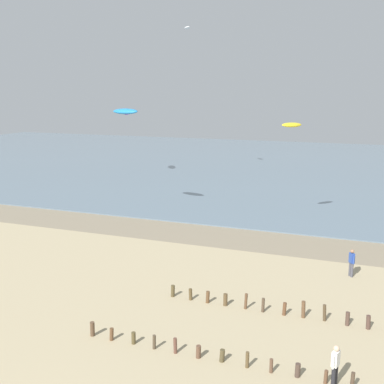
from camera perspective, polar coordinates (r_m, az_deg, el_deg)
name	(u,v)px	position (r m, az deg, el deg)	size (l,w,h in m)	color
wet_sand_strip	(234,238)	(36.53, 5.03, -5.57)	(120.00, 5.23, 0.01)	gray
sea	(301,166)	(72.64, 13.04, 3.02)	(160.00, 70.00, 0.10)	slate
groyne_mid	(200,351)	(21.01, 0.94, -18.59)	(11.53, 0.31, 0.71)	brown
groyne_far	(278,307)	(24.93, 10.28, -13.48)	(12.33, 0.33, 0.86)	brown
person_mid_beach	(352,262)	(30.45, 18.65, -7.99)	(0.37, 0.51, 1.71)	#4C4C56
person_by_waterline	(335,365)	(19.73, 16.86, -19.28)	(0.32, 0.55, 1.71)	#232328
kite_aloft_1	(187,28)	(60.82, -0.59, 19.16)	(1.83, 0.59, 0.29)	white
kite_aloft_3	(292,125)	(39.42, 11.92, 7.91)	(1.95, 0.62, 0.31)	yellow
kite_aloft_4	(125,111)	(42.06, -8.04, 9.59)	(2.82, 0.90, 0.45)	#2384D1
kite_aloft_7	(127,113)	(61.90, -7.81, 9.44)	(3.12, 1.00, 0.50)	purple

